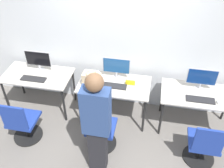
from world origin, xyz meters
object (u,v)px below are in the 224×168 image
Objects in this scene: keyboard_left at (33,79)px; office_chair_right at (203,146)px; office_chair_left at (23,124)px; mouse_right at (219,102)px; mouse_left at (50,81)px; handbag at (92,79)px; mouse_center at (131,87)px; office_chair_center at (101,132)px; keyboard_center at (114,86)px; person_center at (97,123)px; monitor_left at (38,60)px; monitor_right at (202,78)px; monitor_center at (116,67)px; keyboard_right at (200,100)px.

office_chair_right is (2.85, -0.58, -0.41)m from keyboard_left.
office_chair_left reaches higher than mouse_right.
handbag is (0.73, 0.04, 0.10)m from mouse_left.
mouse_center is 0.10× the size of office_chair_center.
office_chair_left is 1.59m from keyboard_center.
office_chair_right is at bearing -12.74° from mouse_left.
office_chair_left is at bearing -178.03° from office_chair_right.
office_chair_center is (-0.37, -0.68, -0.41)m from mouse_center.
monitor_left is at bearing 137.60° from person_center.
monitor_right is (1.46, 0.86, 0.61)m from office_chair_center.
monitor_center reaches higher than keyboard_right.
office_chair_center is at bearing -65.76° from handbag.
keyboard_center is 0.30m from mouse_center.
mouse_center is at bearing 72.74° from person_center.
mouse_left is (0.29, -0.28, -0.20)m from monitor_left.
mouse_center is at bearing 61.28° from office_chair_center.
keyboard_center is at bearing 83.38° from office_chair_center.
person_center is at bearing -146.21° from keyboard_right.
monitor_left is 5.17× the size of mouse_center.
office_chair_center is 0.86m from handbag.
keyboard_center is 4.84× the size of mouse_center.
mouse_center is 0.21× the size of keyboard_right.
mouse_right is (1.65, -0.09, 0.01)m from keyboard_center.
monitor_right is 0.54× the size of office_chair_right.
monitor_left and monitor_right have the same top height.
office_chair_left is 1.99× the size of keyboard_center.
keyboard_right is at bearing 178.25° from mouse_right.
monitor_left is 1.07× the size of keyboard_center.
mouse_center is 1.09m from keyboard_right.
mouse_right is at bearing -5.62° from monitor_left.
monitor_center is 1.70m from mouse_right.
office_chair_right is at bearing -108.78° from mouse_right.
monitor_center reaches higher than keyboard_left.
monitor_left is at bearing 146.33° from office_chair_center.
office_chair_right is (1.49, 0.38, -0.60)m from person_center.
monitor_right reaches higher than keyboard_center.
monitor_left is at bearing 174.38° from mouse_right.
mouse_left is 1.44m from person_center.
person_center reaches higher than office_chair_left.
office_chair_left is at bearing -176.13° from office_chair_center.
person_center reaches higher than mouse_center.
monitor_left is 1.07× the size of keyboard_left.
mouse_center is 1.00× the size of mouse_right.
office_chair_left is 1.00× the size of office_chair_center.
mouse_center reaches higher than keyboard_center.
mouse_center is 0.88m from office_chair_center.
office_chair_left is 0.50× the size of person_center.
keyboard_center is 0.38m from handbag.
keyboard_right is at bearing -0.16° from keyboard_left.
monitor_right is (1.38, -0.05, 0.00)m from monitor_center.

